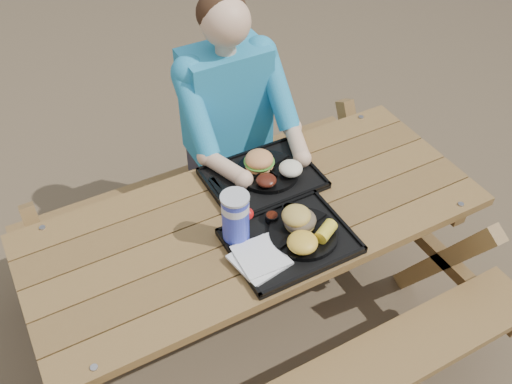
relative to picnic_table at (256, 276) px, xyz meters
name	(u,v)px	position (x,y,z in m)	size (l,w,h in m)	color
ground	(256,325)	(0.00, 0.00, -0.38)	(60.00, 60.00, 0.00)	#999999
picnic_table	(256,276)	(0.00, 0.00, 0.00)	(1.80, 1.49, 0.75)	#999999
tray_near	(290,242)	(0.04, -0.18, 0.39)	(0.45, 0.35, 0.02)	black
tray_far	(263,179)	(0.12, 0.17, 0.39)	(0.45, 0.35, 0.02)	black
plate_near	(304,234)	(0.10, -0.19, 0.41)	(0.26, 0.26, 0.02)	black
plate_far	(268,172)	(0.15, 0.18, 0.41)	(0.26, 0.26, 0.02)	black
napkin_stack	(260,259)	(-0.10, -0.22, 0.40)	(0.17, 0.17, 0.02)	white
soda_cup	(236,219)	(-0.13, -0.08, 0.50)	(0.10, 0.10, 0.20)	#1B2BCF
condiment_bbq	(272,218)	(0.03, -0.07, 0.41)	(0.05, 0.05, 0.03)	#340E05
condiment_mustard	(289,210)	(0.11, -0.06, 0.41)	(0.05, 0.05, 0.03)	yellow
sandwich	(300,213)	(0.10, -0.15, 0.48)	(0.12, 0.12, 0.12)	gold
mac_cheese	(302,242)	(0.05, -0.25, 0.44)	(0.11, 0.11, 0.06)	yellow
corn_cob	(326,231)	(0.16, -0.25, 0.44)	(0.09, 0.09, 0.05)	yellow
cutlery_far	(224,188)	(-0.05, 0.18, 0.40)	(0.03, 0.17, 0.01)	black
burger	(259,156)	(0.13, 0.22, 0.47)	(0.12, 0.12, 0.11)	#E79351
baked_beans	(266,180)	(0.11, 0.11, 0.43)	(0.08, 0.08, 0.04)	#4B190F
potato_salad	(291,168)	(0.22, 0.11, 0.44)	(0.10, 0.10, 0.05)	white
diner	(229,143)	(0.17, 0.59, 0.27)	(0.48, 0.84, 1.28)	teal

